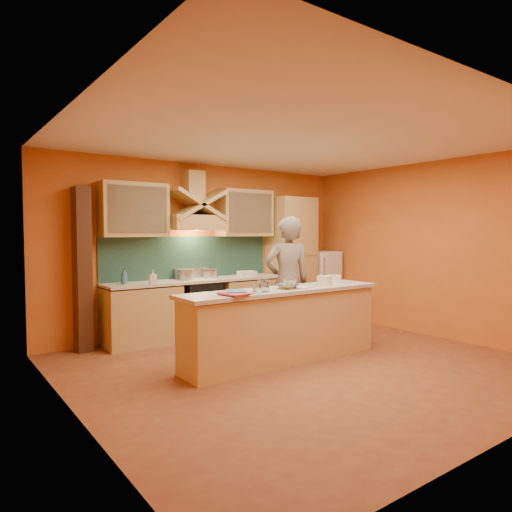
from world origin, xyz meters
TOP-DOWN VIEW (x-y plane):
  - floor at (0.00, 0.00)m, footprint 5.50×5.00m
  - ceiling at (0.00, 0.00)m, footprint 5.50×5.00m
  - wall_back at (0.00, 2.50)m, footprint 5.50×0.02m
  - wall_left at (-2.75, 0.00)m, footprint 0.02×5.00m
  - wall_right at (2.75, 0.00)m, footprint 0.02×5.00m
  - base_cabinet_left at (-1.25, 2.20)m, footprint 1.10×0.60m
  - base_cabinet_right at (0.65, 2.20)m, footprint 1.10×0.60m
  - counter_top at (-0.30, 2.20)m, footprint 3.00×0.62m
  - stove at (-0.30, 2.20)m, footprint 0.60×0.58m
  - backsplash at (-0.30, 2.48)m, footprint 3.00×0.03m
  - range_hood at (-0.30, 2.25)m, footprint 0.92×0.50m
  - hood_chimney at (-0.30, 2.35)m, footprint 0.30×0.30m
  - upper_cabinet_left at (-1.30, 2.33)m, footprint 1.00×0.35m
  - upper_cabinet_right at (0.70, 2.33)m, footprint 1.00×0.35m
  - pantry_column at (1.65, 2.20)m, footprint 0.80×0.60m
  - fridge at (2.40, 2.20)m, footprint 0.58×0.60m
  - trim_column_left at (-2.05, 2.35)m, footprint 0.20×0.30m
  - island_body at (-0.10, 0.30)m, footprint 2.80×0.55m
  - island_top at (-0.10, 0.30)m, footprint 2.90×0.62m
  - person at (0.38, 0.80)m, footprint 0.80×0.64m
  - pot_large at (-0.51, 2.22)m, footprint 0.26×0.26m
  - pot_small at (-0.05, 2.24)m, footprint 0.23×0.23m
  - soap_bottle_a at (-1.17, 1.95)m, footprint 0.11×0.12m
  - soap_bottle_b at (-1.51, 2.19)m, footprint 0.11×0.11m
  - bowl_back at (0.54, 2.07)m, footprint 0.34×0.34m
  - dish_rack at (0.52, 2.01)m, footprint 0.32×0.27m
  - book_lower at (-1.09, 0.11)m, footprint 0.30×0.38m
  - book_upper at (-0.98, 0.25)m, footprint 0.31×0.35m
  - jar_large at (-0.49, 0.20)m, footprint 0.15×0.15m
  - jar_small at (-0.65, 0.11)m, footprint 0.14×0.14m
  - kitchen_scale at (0.07, 0.37)m, footprint 0.12×0.12m
  - mixing_bowl at (-0.08, 0.24)m, footprint 0.27×0.27m
  - cloth at (0.12, 0.19)m, footprint 0.28×0.26m
  - grocery_bag_a at (0.57, 0.23)m, footprint 0.26×0.25m
  - grocery_bag_b at (0.94, 0.41)m, footprint 0.22×0.22m

SIDE VIEW (x-z plane):
  - floor at x=0.00m, z-range -0.01..0.01m
  - base_cabinet_left at x=-1.25m, z-range 0.00..0.86m
  - base_cabinet_right at x=0.65m, z-range 0.00..0.86m
  - island_body at x=-0.10m, z-range 0.00..0.88m
  - stove at x=-0.30m, z-range 0.00..0.90m
  - fridge at x=2.40m, z-range 0.00..1.30m
  - counter_top at x=-0.30m, z-range 0.88..0.92m
  - island_top at x=-0.10m, z-range 0.90..0.95m
  - person at x=0.38m, z-range 0.00..1.89m
  - cloth at x=0.12m, z-range 0.94..0.96m
  - bowl_back at x=0.54m, z-range 0.92..1.00m
  - book_lower at x=-1.09m, z-range 0.94..0.98m
  - dish_rack at x=0.52m, z-range 0.92..1.02m
  - pot_small at x=-0.05m, z-range 0.90..1.05m
  - mixing_bowl at x=-0.08m, z-range 0.95..1.01m
  - book_upper at x=-0.98m, z-range 0.97..0.99m
  - pot_large at x=-0.51m, z-range 0.90..1.07m
  - kitchen_scale at x=0.07m, z-range 0.95..1.04m
  - grocery_bag_b at x=0.94m, z-range 0.94..1.05m
  - jar_small at x=-0.65m, z-range 0.95..1.07m
  - grocery_bag_a at x=0.57m, z-range 0.94..1.08m
  - jar_large at x=-0.49m, z-range 0.95..1.09m
  - soap_bottle_a at x=-1.17m, z-range 0.92..1.13m
  - soap_bottle_b at x=-1.51m, z-range 0.92..1.16m
  - pantry_column at x=1.65m, z-range 0.00..2.30m
  - trim_column_left at x=-2.05m, z-range 0.00..2.30m
  - backsplash at x=-0.30m, z-range 0.90..1.60m
  - wall_back at x=0.00m, z-range 0.00..2.80m
  - wall_left at x=-2.75m, z-range 0.00..2.80m
  - wall_right at x=2.75m, z-range 0.00..2.80m
  - range_hood at x=-0.30m, z-range 1.70..1.94m
  - upper_cabinet_left at x=-1.30m, z-range 1.60..2.40m
  - upper_cabinet_right at x=0.70m, z-range 1.60..2.40m
  - hood_chimney at x=-0.30m, z-range 2.15..2.65m
  - ceiling at x=0.00m, z-range 2.79..2.80m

